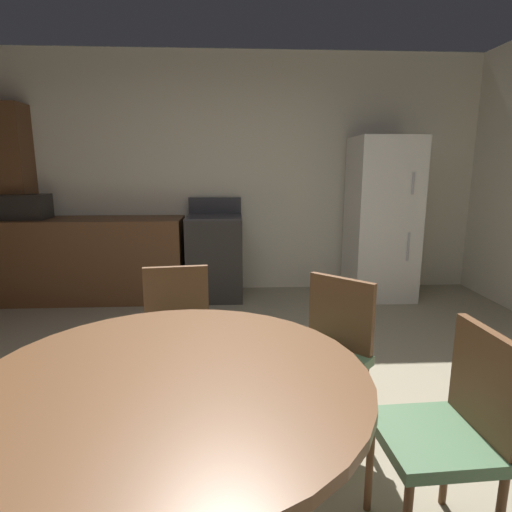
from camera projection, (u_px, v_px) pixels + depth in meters
name	position (u px, v px, depth m)	size (l,w,h in m)	color
ground_plane	(243.00, 455.00, 2.17)	(14.00, 14.00, 0.00)	gray
wall_back	(235.00, 175.00, 4.92)	(5.93, 0.12, 2.70)	silver
kitchen_counter	(88.00, 260.00, 4.62)	(2.07, 0.60, 0.90)	brown
pantry_column	(13.00, 203.00, 4.63)	(0.44, 0.36, 2.10)	brown
oven_range	(215.00, 256.00, 4.70)	(0.60, 0.60, 1.10)	#2D2B28
refrigerator	(382.00, 219.00, 4.66)	(0.68, 0.68, 1.76)	white
microwave	(26.00, 207.00, 4.47)	(0.44, 0.32, 0.26)	black
dining_table	(175.00, 414.00, 1.45)	(1.34, 1.34, 0.76)	brown
chair_northeast	(329.00, 349.00, 2.23)	(0.57, 0.57, 0.87)	brown
chair_east	(452.00, 425.00, 1.58)	(0.42, 0.42, 0.87)	brown
chair_north	(178.00, 333.00, 2.46)	(0.44, 0.44, 0.87)	brown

